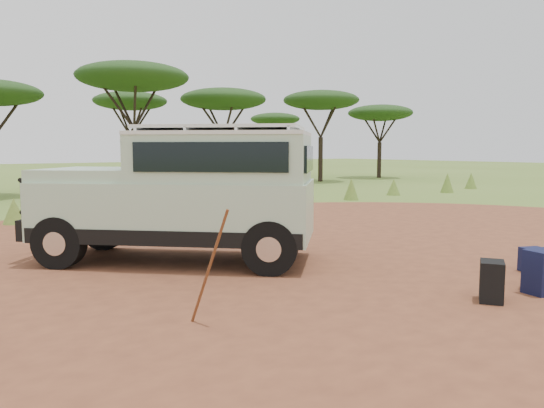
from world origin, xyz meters
TOP-DOWN VIEW (x-y plane):
  - ground at (0.00, 0.00)m, footprint 140.00×140.00m
  - dirt_clearing at (0.00, 0.00)m, footprint 23.00×23.00m
  - grass_fringe at (0.12, 8.67)m, footprint 36.60×1.60m
  - acacia_treeline at (0.75, 19.81)m, footprint 46.70×13.20m
  - safari_vehicle at (-1.54, 2.25)m, footprint 4.82×4.82m
  - walking_staff at (-2.96, -0.99)m, footprint 0.30×0.45m
  - backpack_black at (0.46, -2.44)m, footprint 0.49×0.46m
  - backpack_navy at (1.39, -2.66)m, footprint 0.53×0.42m
  - duffel_navy at (2.58, -1.92)m, footprint 0.44×0.39m
  - stuff_sack at (1.49, -2.49)m, footprint 0.38×0.38m

SIDE VIEW (x-z plane):
  - ground at x=0.00m, z-range 0.00..0.00m
  - dirt_clearing at x=0.00m, z-range 0.00..0.01m
  - stuff_sack at x=1.49m, z-range 0.00..0.29m
  - duffel_navy at x=2.58m, z-range 0.00..0.40m
  - backpack_black at x=0.46m, z-range 0.00..0.55m
  - backpack_navy at x=1.39m, z-range 0.00..0.62m
  - grass_fringe at x=0.12m, z-range -0.05..0.85m
  - walking_staff at x=-2.96m, z-range 0.00..1.35m
  - safari_vehicle at x=-1.54m, z-range -0.04..2.36m
  - acacia_treeline at x=0.75m, z-range 1.74..8.00m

